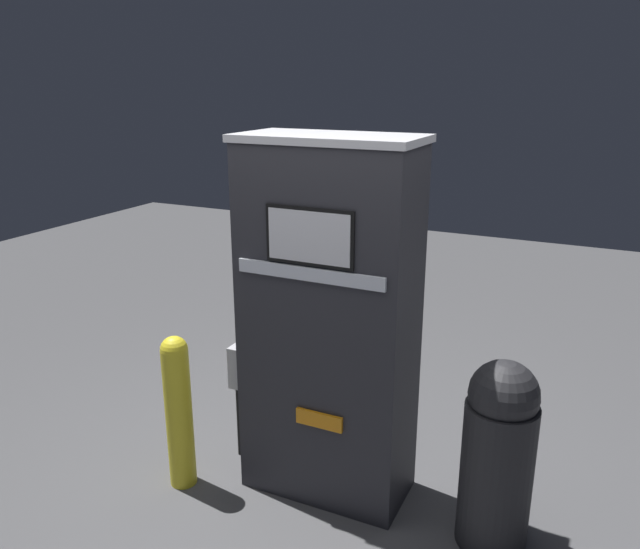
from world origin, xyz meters
name	(u,v)px	position (x,y,z in m)	size (l,w,h in m)	color
ground_plane	(311,506)	(0.00, 0.00, 0.00)	(14.00, 14.00, 0.00)	#4C4C4F
gas_pump	(329,324)	(0.00, 0.24, 1.05)	(1.05, 0.51, 2.09)	#28282D
safety_bollard	(178,408)	(-0.81, -0.13, 0.51)	(0.16, 0.16, 0.96)	yellow
trash_bin	(498,453)	(0.98, 0.17, 0.53)	(0.37, 0.37, 1.04)	#232326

